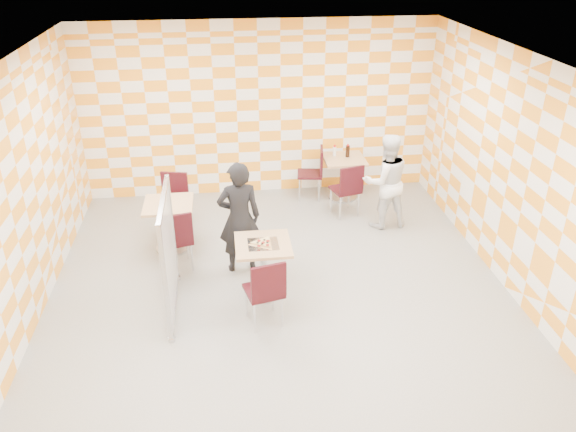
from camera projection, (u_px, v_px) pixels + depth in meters
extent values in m
plane|color=gray|center=(282.00, 303.00, 7.19)|extent=(7.00, 7.00, 0.00)
plane|color=white|center=(281.00, 67.00, 5.81)|extent=(7.00, 7.00, 0.00)
plane|color=white|center=(259.00, 110.00, 9.59)|extent=(6.00, 0.00, 6.00)
plane|color=white|center=(11.00, 212.00, 6.18)|extent=(0.00, 7.00, 7.00)
plane|color=white|center=(526.00, 185.00, 6.82)|extent=(0.00, 7.00, 7.00)
cube|color=tan|center=(263.00, 245.00, 7.06)|extent=(0.70, 0.70, 0.04)
cylinder|color=#A5A5AA|center=(264.00, 269.00, 7.22)|extent=(0.08, 0.08, 0.70)
cylinder|color=#A5A5AA|center=(264.00, 292.00, 7.39)|extent=(0.50, 0.50, 0.03)
cube|color=tan|center=(344.00, 159.00, 9.66)|extent=(0.70, 0.70, 0.04)
cylinder|color=#A5A5AA|center=(343.00, 178.00, 9.83)|extent=(0.08, 0.08, 0.70)
cylinder|color=#A5A5AA|center=(342.00, 197.00, 9.99)|extent=(0.50, 0.50, 0.03)
cube|color=tan|center=(168.00, 204.00, 8.08)|extent=(0.70, 0.70, 0.04)
cylinder|color=#A5A5AA|center=(171.00, 226.00, 8.25)|extent=(0.08, 0.08, 0.70)
cylinder|color=#A5A5AA|center=(173.00, 247.00, 8.41)|extent=(0.50, 0.50, 0.03)
cube|color=#350A11|center=(264.00, 291.00, 6.65)|extent=(0.51, 0.51, 0.04)
cube|color=#350A11|center=(269.00, 282.00, 6.37)|extent=(0.42, 0.14, 0.45)
cylinder|color=silver|center=(273.00, 296.00, 6.95)|extent=(0.03, 0.03, 0.43)
cylinder|color=silver|center=(247.00, 302.00, 6.85)|extent=(0.03, 0.03, 0.43)
cylinder|color=silver|center=(282.00, 312.00, 6.67)|extent=(0.03, 0.03, 0.43)
cylinder|color=silver|center=(255.00, 318.00, 6.57)|extent=(0.03, 0.03, 0.43)
cube|color=#350A11|center=(345.00, 190.00, 9.21)|extent=(0.52, 0.52, 0.04)
cube|color=#350A11|center=(352.00, 180.00, 8.94)|extent=(0.42, 0.15, 0.45)
cylinder|color=silver|center=(349.00, 197.00, 9.52)|extent=(0.03, 0.03, 0.43)
cylinder|color=silver|center=(331.00, 200.00, 9.40)|extent=(0.03, 0.03, 0.43)
cylinder|color=silver|center=(359.00, 205.00, 9.24)|extent=(0.03, 0.03, 0.43)
cylinder|color=silver|center=(340.00, 208.00, 9.12)|extent=(0.03, 0.03, 0.43)
cube|color=#350A11|center=(310.00, 174.00, 9.79)|extent=(0.48, 0.48, 0.04)
cube|color=#350A11|center=(321.00, 161.00, 9.67)|extent=(0.10, 0.42, 0.45)
cylinder|color=silver|center=(300.00, 182.00, 10.06)|extent=(0.03, 0.03, 0.43)
cylinder|color=silver|center=(300.00, 190.00, 9.75)|extent=(0.03, 0.03, 0.43)
cylinder|color=silver|center=(319.00, 183.00, 10.05)|extent=(0.03, 0.03, 0.43)
cylinder|color=silver|center=(319.00, 190.00, 9.74)|extent=(0.03, 0.03, 0.43)
cube|color=#350A11|center=(176.00, 239.00, 7.75)|extent=(0.51, 0.51, 0.04)
cube|color=#350A11|center=(177.00, 230.00, 7.47)|extent=(0.42, 0.14, 0.45)
cylinder|color=silver|center=(187.00, 246.00, 8.05)|extent=(0.03, 0.03, 0.43)
cylinder|color=silver|center=(163.00, 250.00, 7.94)|extent=(0.03, 0.03, 0.43)
cylinder|color=silver|center=(192.00, 258.00, 7.77)|extent=(0.03, 0.03, 0.43)
cylinder|color=silver|center=(167.00, 262.00, 7.66)|extent=(0.03, 0.03, 0.43)
cube|color=#350A11|center=(173.00, 206.00, 8.69)|extent=(0.50, 0.50, 0.04)
cube|color=#350A11|center=(175.00, 186.00, 8.75)|extent=(0.42, 0.13, 0.45)
cylinder|color=silver|center=(160.00, 224.00, 8.66)|extent=(0.03, 0.03, 0.43)
cylinder|color=silver|center=(182.00, 225.00, 8.63)|extent=(0.03, 0.03, 0.43)
cylinder|color=silver|center=(167.00, 214.00, 8.96)|extent=(0.03, 0.03, 0.43)
cylinder|color=silver|center=(188.00, 215.00, 8.93)|extent=(0.03, 0.03, 0.43)
cube|color=white|center=(169.00, 254.00, 6.73)|extent=(0.02, 1.30, 1.40)
cube|color=#B2B2B7|center=(163.00, 200.00, 6.40)|extent=(0.05, 1.30, 0.05)
cube|color=#B2B2B7|center=(175.00, 303.00, 7.06)|extent=(0.05, 1.30, 0.05)
cube|color=#B2B2B7|center=(165.00, 284.00, 6.16)|extent=(0.05, 0.05, 1.50)
cylinder|color=#B2B2B7|center=(172.00, 340.00, 6.52)|extent=(0.08, 0.08, 0.05)
cube|color=#B2B2B7|center=(172.00, 228.00, 7.31)|extent=(0.05, 0.05, 1.50)
cylinder|color=#B2B2B7|center=(178.00, 278.00, 7.66)|extent=(0.08, 0.08, 0.05)
imported|color=black|center=(239.00, 218.00, 7.56)|extent=(0.61, 0.43, 1.60)
imported|color=white|center=(386.00, 181.00, 8.73)|extent=(0.81, 0.66, 1.53)
cube|color=silver|center=(263.00, 244.00, 7.03)|extent=(0.38, 0.34, 0.01)
cone|color=tan|center=(263.00, 243.00, 7.03)|extent=(0.40, 0.40, 0.02)
cone|color=#F2D88C|center=(263.00, 241.00, 7.04)|extent=(0.33, 0.33, 0.01)
cylinder|color=maroon|center=(259.00, 246.00, 6.92)|extent=(0.04, 0.04, 0.01)
cylinder|color=maroon|center=(268.00, 245.00, 6.94)|extent=(0.04, 0.04, 0.01)
cylinder|color=maroon|center=(263.00, 242.00, 7.00)|extent=(0.04, 0.04, 0.01)
cylinder|color=maroon|center=(259.00, 241.00, 7.04)|extent=(0.04, 0.04, 0.01)
cylinder|color=maroon|center=(268.00, 241.00, 7.03)|extent=(0.04, 0.04, 0.01)
torus|color=black|center=(267.00, 242.00, 6.99)|extent=(0.03, 0.03, 0.01)
torus|color=black|center=(262.00, 244.00, 6.96)|extent=(0.03, 0.03, 0.01)
torus|color=black|center=(264.00, 240.00, 7.05)|extent=(0.03, 0.03, 0.01)
torus|color=black|center=(258.00, 243.00, 6.99)|extent=(0.03, 0.03, 0.01)
cylinder|color=white|center=(334.00, 151.00, 9.71)|extent=(0.06, 0.06, 0.16)
cylinder|color=red|center=(335.00, 146.00, 9.66)|extent=(0.04, 0.04, 0.04)
cylinder|color=black|center=(348.00, 151.00, 9.66)|extent=(0.07, 0.07, 0.20)
cylinder|color=red|center=(348.00, 145.00, 9.61)|extent=(0.03, 0.03, 0.03)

